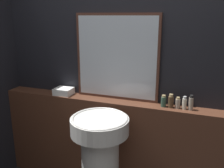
# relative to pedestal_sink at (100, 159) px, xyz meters

# --- Properties ---
(wall_back) EXTENTS (8.00, 0.06, 2.50)m
(wall_back) POSITION_rel_pedestal_sink_xyz_m (0.08, 0.52, 0.70)
(wall_back) COLOR black
(wall_back) RESTS_ON ground_plane
(vanity_counter) EXTENTS (2.63, 0.19, 0.97)m
(vanity_counter) POSITION_rel_pedestal_sink_xyz_m (0.08, 0.39, -0.07)
(vanity_counter) COLOR #512D1E
(vanity_counter) RESTS_ON ground_plane
(pedestal_sink) EXTENTS (0.50, 0.50, 0.95)m
(pedestal_sink) POSITION_rel_pedestal_sink_xyz_m (0.00, 0.00, 0.00)
(pedestal_sink) COLOR silver
(pedestal_sink) RESTS_ON ground_plane
(mirror) EXTENTS (0.83, 0.03, 0.83)m
(mirror) POSITION_rel_pedestal_sink_xyz_m (-0.01, 0.47, 0.83)
(mirror) COLOR #47281E
(mirror) RESTS_ON vanity_counter
(towel_stack) EXTENTS (0.18, 0.16, 0.07)m
(towel_stack) POSITION_rel_pedestal_sink_xyz_m (-0.58, 0.39, 0.45)
(towel_stack) COLOR white
(towel_stack) RESTS_ON vanity_counter
(shampoo_bottle) EXTENTS (0.05, 0.05, 0.11)m
(shampoo_bottle) POSITION_rel_pedestal_sink_xyz_m (0.47, 0.39, 0.47)
(shampoo_bottle) COLOR #2D4C3D
(shampoo_bottle) RESTS_ON vanity_counter
(conditioner_bottle) EXTENTS (0.05, 0.05, 0.13)m
(conditioner_bottle) POSITION_rel_pedestal_sink_xyz_m (0.53, 0.39, 0.47)
(conditioner_bottle) COLOR #4C3823
(conditioner_bottle) RESTS_ON vanity_counter
(lotion_bottle) EXTENTS (0.04, 0.04, 0.11)m
(lotion_bottle) POSITION_rel_pedestal_sink_xyz_m (0.59, 0.39, 0.46)
(lotion_bottle) COLOR gray
(lotion_bottle) RESTS_ON vanity_counter
(body_wash_bottle) EXTENTS (0.04, 0.04, 0.12)m
(body_wash_bottle) POSITION_rel_pedestal_sink_xyz_m (0.65, 0.39, 0.47)
(body_wash_bottle) COLOR beige
(body_wash_bottle) RESTS_ON vanity_counter
(hand_soap_bottle) EXTENTS (0.04, 0.04, 0.14)m
(hand_soap_bottle) POSITION_rel_pedestal_sink_xyz_m (0.71, 0.39, 0.48)
(hand_soap_bottle) COLOR gray
(hand_soap_bottle) RESTS_ON vanity_counter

